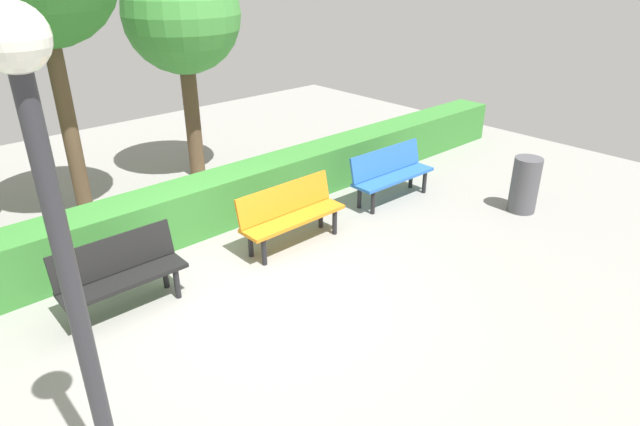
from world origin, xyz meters
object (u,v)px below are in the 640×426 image
Objects in this scene: bench_blue at (391,172)px; tree_near at (182,16)px; bench_black at (120,272)px; lamp_post at (51,200)px; trash_bin at (525,185)px; bench_orange at (290,212)px.

tree_near is (1.80, -3.15, 2.32)m from bench_blue.
bench_black is 3.27m from lamp_post.
tree_near reaches higher than bench_blue.
lamp_post is 3.97× the size of trash_bin.
bench_orange is at bearing -25.79° from trash_bin.
bench_blue is at bearing 119.70° from tree_near.
bench_orange is at bearing 82.72° from tree_near.
bench_blue and bench_orange have the same top height.
tree_near is (-0.41, -3.23, 2.32)m from bench_orange.
bench_blue is 4.31m from tree_near.
lamp_post is at bearing 65.52° from bench_black.
tree_near is at bearing -131.21° from bench_black.
trash_bin is at bearing 121.61° from tree_near.
lamp_post reaches higher than bench_blue.
trash_bin is at bearing 125.92° from bench_blue.
trash_bin is (-5.84, 1.74, -0.03)m from bench_black.
bench_blue is 1.13× the size of bench_black.
lamp_post reaches higher than bench_orange.
trash_bin is (-3.01, 4.89, -2.36)m from tree_near.
tree_near is 6.20m from trash_bin.
bench_blue is 2.21m from bench_orange.
bench_black is 1.58× the size of trash_bin.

